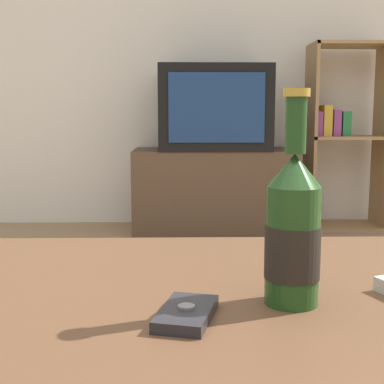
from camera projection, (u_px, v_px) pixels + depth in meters
The scene contains 7 objects.
back_wall at pixel (169, 26), 3.48m from camera, with size 8.00×0.05×2.60m.
coffee_table at pixel (121, 375), 0.62m from camera, with size 1.31×0.88×0.49m.
tv_stand at pixel (213, 191), 3.33m from camera, with size 0.98×0.48×0.51m.
television at pixel (214, 108), 3.25m from camera, with size 0.66×0.50×0.50m.
bookshelf at pixel (342, 134), 3.40m from camera, with size 0.48×0.30×1.17m.
beer_bottle at pixel (293, 231), 0.67m from camera, with size 0.07×0.07×0.27m.
cell_phone at pixel (186, 313), 0.63m from camera, with size 0.08×0.12×0.02m.
Camera 1 is at (0.07, -0.58, 0.73)m, focal length 50.00 mm.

